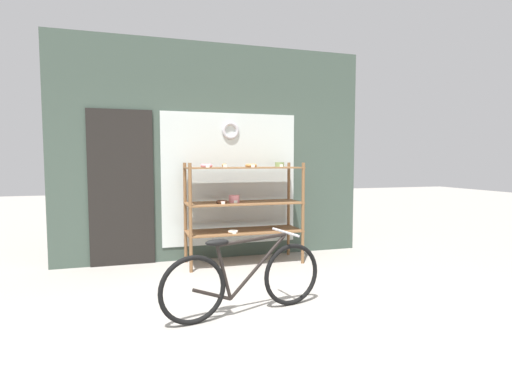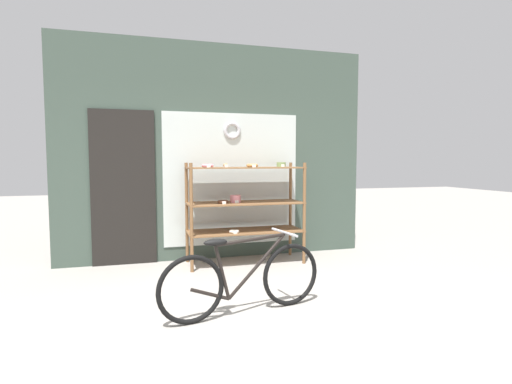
# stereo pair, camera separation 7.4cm
# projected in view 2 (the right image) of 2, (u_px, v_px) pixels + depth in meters

# --- Properties ---
(ground_plane) EXTENTS (30.00, 30.00, 0.00)m
(ground_plane) POSITION_uv_depth(u_px,v_px,m) (278.00, 331.00, 3.33)
(ground_plane) COLOR gray
(storefront_facade) EXTENTS (4.47, 0.13, 3.08)m
(storefront_facade) POSITION_uv_depth(u_px,v_px,m) (215.00, 155.00, 5.75)
(storefront_facade) COLOR #3D4C42
(storefront_facade) RESTS_ON ground_plane
(display_case) EXTENTS (1.58, 0.58, 1.40)m
(display_case) POSITION_uv_depth(u_px,v_px,m) (244.00, 201.00, 5.49)
(display_case) COLOR brown
(display_case) RESTS_ON ground_plane
(bicycle) EXTENTS (1.60, 0.48, 0.74)m
(bicycle) POSITION_uv_depth(u_px,v_px,m) (243.00, 279.00, 3.67)
(bicycle) COLOR black
(bicycle) RESTS_ON ground_plane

